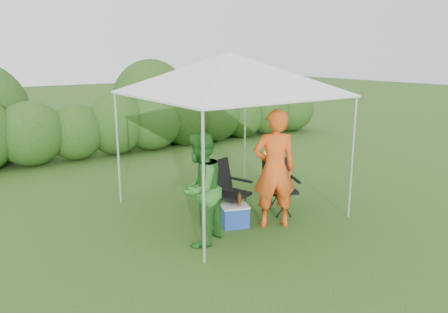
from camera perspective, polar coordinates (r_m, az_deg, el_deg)
ground at (r=7.73m, az=2.89°, el=-7.97°), size 70.00×70.00×0.00m
hedge at (r=12.68m, az=-13.52°, el=3.98°), size 15.07×1.53×1.80m
canopy at (r=7.61m, az=0.77°, el=10.74°), size 3.10×3.10×2.83m
chair_right at (r=7.92m, az=7.20°, el=-3.35°), size 0.73×0.71×0.97m
chair_left at (r=7.50m, az=0.27°, el=-3.93°), size 0.75×0.72×1.02m
man at (r=7.12m, az=6.60°, el=-1.63°), size 0.85×0.74×1.96m
woman at (r=6.47m, az=-3.13°, el=-4.27°), size 1.04×0.98×1.71m
cooler at (r=7.28m, az=1.44°, el=-7.77°), size 0.52×0.45×0.37m
bottle at (r=7.19m, az=2.03°, el=-5.59°), size 0.06×0.06×0.22m
lawn_toy at (r=12.06m, az=5.97°, el=0.45°), size 0.54×0.45×0.27m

